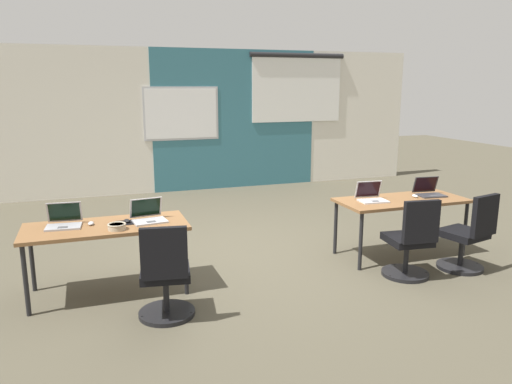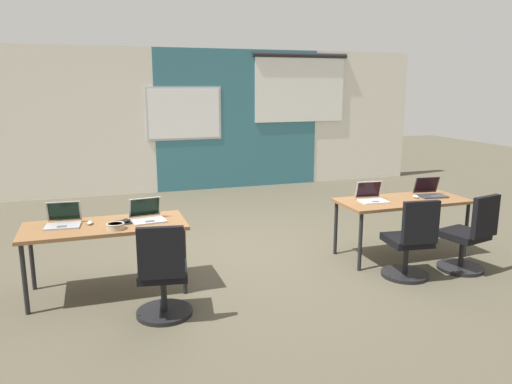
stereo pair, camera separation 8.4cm
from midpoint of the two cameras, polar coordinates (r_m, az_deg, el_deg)
name	(u,v)px [view 2 (the right image)]	position (r m, az deg, el deg)	size (l,w,h in m)	color
ground_plane	(252,255)	(6.21, -0.09, -7.32)	(24.00, 24.00, 0.00)	#4C4738
back_wall_assembly	(190,120)	(9.96, -7.49, 8.32)	(10.00, 0.27, 2.80)	silver
desk_near_left	(105,230)	(5.16, -16.73, -4.28)	(1.60, 0.70, 0.72)	brown
desk_near_right	(402,204)	(6.28, 17.04, -1.37)	(1.60, 0.70, 0.72)	brown
laptop_near_right_end	(430,192)	(6.58, 20.00, 0.00)	(0.36, 0.33, 0.23)	#333338
mouse_near_right_end	(416,196)	(6.41, 18.49, -0.49)	(0.06, 0.10, 0.03)	silver
chair_near_right_end	(468,240)	(6.08, 23.90, -5.13)	(0.53, 0.58, 0.92)	black
laptop_near_left_end	(63,221)	(5.23, -21.15, -3.14)	(0.35, 0.33, 0.23)	#9E9EA3
mouse_near_left_end	(90,223)	(5.19, -18.36, -3.42)	(0.07, 0.11, 0.03)	#B2B2B7
laptop_near_left_inner	(147,216)	(5.17, -12.09, -2.75)	(0.37, 0.34, 0.23)	#B7B7BC
mousepad_near_left_inner	(126,222)	(5.17, -14.48, -3.42)	(0.22, 0.19, 0.00)	black
mouse_near_left_inner	(126,220)	(5.16, -14.49, -3.22)	(0.07, 0.11, 0.03)	black
chair_near_left_inner	(163,279)	(4.55, -10.28, -9.99)	(0.52, 0.57, 0.92)	black
laptop_near_right_inner	(372,197)	(6.07, 13.74, -0.58)	(0.35, 0.32, 0.23)	silver
chair_near_right_inner	(410,246)	(5.63, 17.94, -6.00)	(0.52, 0.56, 0.92)	black
snack_bowl	(115,226)	(4.94, -15.62, -3.80)	(0.18, 0.18, 0.06)	tan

